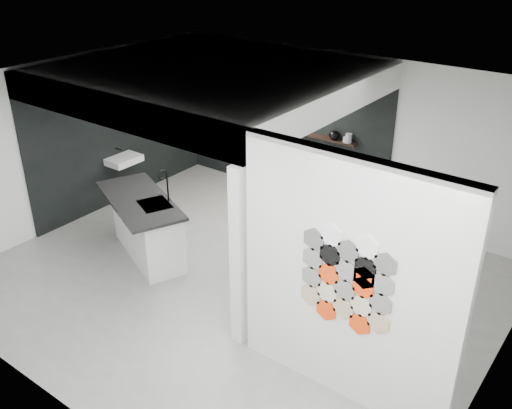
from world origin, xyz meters
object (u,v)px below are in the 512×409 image
object	(u,v)px
stockpot	(244,114)
utensil_cup	(254,118)
partition_panel	(347,284)
glass_vase	(349,138)
glass_bowl	(347,140)
kettle	(334,135)
bottle_dark	(276,122)
wall_basin	(124,160)
kitchen_island	(147,226)

from	to	relation	value
stockpot	utensil_cup	xyz separation A→B (m)	(0.23, 0.00, -0.03)
partition_panel	glass_vase	size ratio (longest dim) A/B	17.68
partition_panel	glass_bowl	bearing A→B (deg)	118.66
kettle	bottle_dark	size ratio (longest dim) A/B	1.23
partition_panel	kettle	size ratio (longest dim) A/B	15.34
wall_basin	kettle	world-z (taller)	kettle
glass_bowl	kitchen_island	bearing A→B (deg)	-118.38
kitchen_island	glass_vase	world-z (taller)	kitchen_island
utensil_cup	kettle	bearing A→B (deg)	0.00
stockpot	glass_vase	bearing A→B (deg)	0.00
partition_panel	utensil_cup	bearing A→B (deg)	136.61
stockpot	glass_vase	distance (m)	2.25
kettle	partition_panel	bearing A→B (deg)	-50.58
kettle	glass_bowl	bearing A→B (deg)	8.04
glass_vase	wall_basin	bearing A→B (deg)	-148.65
kitchen_island	bottle_dark	world-z (taller)	kitchen_island
partition_panel	kettle	world-z (taller)	partition_panel
kettle	stockpot	bearing A→B (deg)	-171.96
kitchen_island	bottle_dark	bearing A→B (deg)	110.42
kettle	glass_vase	world-z (taller)	glass_vase
wall_basin	kettle	bearing A→B (deg)	33.61
glass_vase	bottle_dark	bearing A→B (deg)	180.00
kitchen_island	glass_vase	distance (m)	3.67
stockpot	bottle_dark	distance (m)	0.73
partition_panel	utensil_cup	distance (m)	5.63
kitchen_island	wall_basin	bearing A→B (deg)	171.92
stockpot	glass_bowl	size ratio (longest dim) A/B	1.72
partition_panel	glass_vase	xyz separation A→B (m)	(-2.08, 3.87, -0.00)
glass_vase	bottle_dark	world-z (taller)	glass_vase
wall_basin	glass_vase	size ratio (longest dim) A/B	3.79
partition_panel	bottle_dark	size ratio (longest dim) A/B	18.80
stockpot	utensil_cup	bearing A→B (deg)	0.00
utensil_cup	wall_basin	bearing A→B (deg)	-123.68
wall_basin	glass_vase	xyz separation A→B (m)	(3.39, 2.07, 0.55)
glass_vase	utensil_cup	bearing A→B (deg)	180.00
glass_vase	partition_panel	bearing A→B (deg)	-61.77
partition_panel	wall_basin	size ratio (longest dim) A/B	4.67
glass_bowl	wall_basin	bearing A→B (deg)	-148.37
wall_basin	bottle_dark	world-z (taller)	bottle_dark
wall_basin	kitchen_island	distance (m)	2.00
wall_basin	utensil_cup	distance (m)	2.54
partition_panel	bottle_dark	bearing A→B (deg)	132.87
kettle	glass_bowl	size ratio (longest dim) A/B	1.48
partition_panel	kitchen_island	xyz separation A→B (m)	(-3.80, 0.74, -0.89)
glass_vase	bottle_dark	size ratio (longest dim) A/B	1.06
glass_bowl	utensil_cup	bearing A→B (deg)	180.00
stockpot	glass_bowl	xyz separation A→B (m)	(2.21, 0.00, -0.04)
wall_basin	stockpot	bearing A→B (deg)	61.03
stockpot	partition_panel	bearing A→B (deg)	-41.81
partition_panel	kitchen_island	bearing A→B (deg)	168.91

